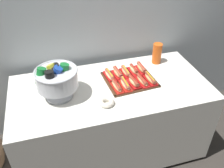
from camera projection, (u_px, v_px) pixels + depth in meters
name	position (u px, v px, depth m)	size (l,w,h in m)	color
ground_plane	(111.00, 146.00, 2.44)	(10.00, 10.00, 0.00)	#38332D
back_wall	(94.00, 0.00, 2.08)	(6.00, 0.10, 2.60)	#B2BCC1
buffet_table	(111.00, 118.00, 2.21)	(1.63, 0.79, 0.75)	white
serving_tray	(130.00, 80.00, 2.07)	(0.43, 0.39, 0.01)	#472B19
hot_dog_0	(117.00, 86.00, 1.95)	(0.07, 0.18, 0.06)	red
hot_dog_1	(125.00, 84.00, 1.97)	(0.07, 0.18, 0.06)	red
hot_dog_2	(134.00, 82.00, 1.99)	(0.09, 0.16, 0.06)	red
hot_dog_3	(142.00, 81.00, 2.01)	(0.07, 0.19, 0.06)	red
hot_dog_4	(150.00, 79.00, 2.03)	(0.07, 0.18, 0.06)	#B21414
hot_dog_5	(110.00, 75.00, 2.07)	(0.08, 0.19, 0.06)	red
hot_dog_6	(118.00, 73.00, 2.09)	(0.08, 0.17, 0.07)	red
hot_dog_7	(126.00, 72.00, 2.12)	(0.07, 0.17, 0.06)	#B21414
hot_dog_8	(134.00, 70.00, 2.13)	(0.07, 0.16, 0.06)	red
hot_dog_9	(142.00, 68.00, 2.15)	(0.07, 0.17, 0.07)	red
punch_bowl	(56.00, 78.00, 1.80)	(0.32, 0.32, 0.29)	silver
cup_stack	(157.00, 53.00, 2.25)	(0.08, 0.08, 0.19)	#EA5B19
donut	(107.00, 102.00, 1.81)	(0.12, 0.12, 0.04)	silver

